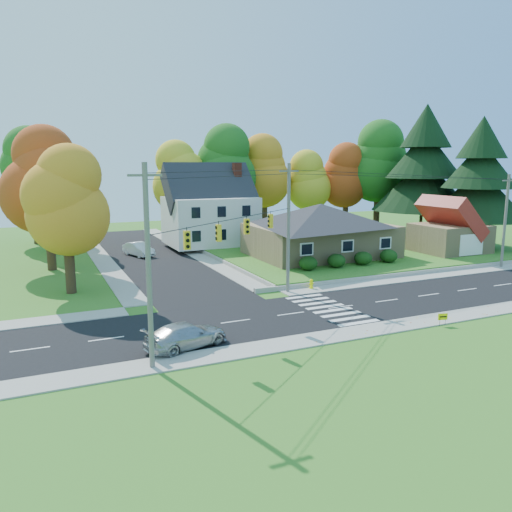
{
  "coord_description": "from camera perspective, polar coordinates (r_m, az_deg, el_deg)",
  "views": [
    {
      "loc": [
        -19.34,
        -28.43,
        9.88
      ],
      "look_at": [
        -2.97,
        8.0,
        2.55
      ],
      "focal_mm": 35.0,
      "sensor_mm": 36.0,
      "label": 1
    }
  ],
  "objects": [
    {
      "name": "sidewalk_north",
      "position": [
        39.85,
        5.68,
        -3.95
      ],
      "size": [
        90.0,
        2.0,
        0.08
      ],
      "primitive_type": "cube",
      "color": "#9C9A90",
      "rests_on": "ground"
    },
    {
      "name": "yard_sign",
      "position": [
        33.3,
        20.57,
        -6.54
      ],
      "size": [
        0.61,
        0.2,
        0.78
      ],
      "color": "black",
      "rests_on": "ground"
    },
    {
      "name": "tree_lot_3",
      "position": [
        70.9,
        5.77,
        8.55
      ],
      "size": [
        6.16,
        6.16,
        11.47
      ],
      "color": "#3F2A19",
      "rests_on": "lawn"
    },
    {
      "name": "silver_sedan",
      "position": [
        27.81,
        -7.97,
        -8.96
      ],
      "size": [
        5.09,
        3.17,
        1.38
      ],
      "primitive_type": "imported",
      "rotation": [
        0.0,
        0.0,
        1.85
      ],
      "color": "#AEAEAE",
      "rests_on": "road_main"
    },
    {
      "name": "conifer_east_a",
      "position": [
        68.48,
        18.64,
        9.46
      ],
      "size": [
        12.8,
        12.8,
        16.96
      ],
      "color": "#3F2A19",
      "rests_on": "lawn"
    },
    {
      "name": "garage",
      "position": [
        58.24,
        21.31,
        2.75
      ],
      "size": [
        7.3,
        6.3,
        4.6
      ],
      "color": "tan",
      "rests_on": "lawn"
    },
    {
      "name": "lawn",
      "position": [
        59.84,
        8.88,
        1.01
      ],
      "size": [
        30.0,
        30.0,
        0.5
      ],
      "primitive_type": "cube",
      "color": "#3D7923",
      "rests_on": "ground"
    },
    {
      "name": "traffic_infrastructure",
      "position": [
        35.74,
        8.53,
        2.68
      ],
      "size": [
        38.1,
        10.66,
        10.0
      ],
      "color": "#666059",
      "rests_on": "ground"
    },
    {
      "name": "sidewalk_south",
      "position": [
        31.93,
        14.72,
        -7.9
      ],
      "size": [
        90.0,
        2.0,
        0.08
      ],
      "primitive_type": "cube",
      "color": "#9C9A90",
      "rests_on": "ground"
    },
    {
      "name": "tree_west_2",
      "position": [
        60.51,
        -22.18,
        7.68
      ],
      "size": [
        6.72,
        6.72,
        12.51
      ],
      "color": "#3F2A19",
      "rests_on": "ground"
    },
    {
      "name": "tree_lot_0",
      "position": [
        64.81,
        -8.78,
        8.89
      ],
      "size": [
        6.72,
        6.72,
        12.51
      ],
      "color": "#3F2A19",
      "rests_on": "lawn"
    },
    {
      "name": "tree_lot_1",
      "position": [
        65.71,
        -3.45,
        10.15
      ],
      "size": [
        7.84,
        7.84,
        14.6
      ],
      "color": "#3F2A19",
      "rests_on": "lawn"
    },
    {
      "name": "tree_west_0",
      "position": [
        40.58,
        -20.96,
        5.87
      ],
      "size": [
        6.16,
        6.16,
        11.47
      ],
      "color": "#3F2A19",
      "rests_on": "ground"
    },
    {
      "name": "fire_hydrant",
      "position": [
        40.36,
        6.34,
        -3.24
      ],
      "size": [
        0.48,
        0.38,
        0.85
      ],
      "color": "#FFF500",
      "rests_on": "ground"
    },
    {
      "name": "colonial_house",
      "position": [
        59.89,
        -5.25,
        5.28
      ],
      "size": [
        10.4,
        8.4,
        9.6
      ],
      "color": "silver",
      "rests_on": "lawn"
    },
    {
      "name": "road_main",
      "position": [
        35.77,
        9.68,
        -5.77
      ],
      "size": [
        90.0,
        8.0,
        0.02
      ],
      "primitive_type": "cube",
      "color": "black",
      "rests_on": "ground"
    },
    {
      "name": "tree_west_1",
      "position": [
        50.46,
        -22.91,
        7.98
      ],
      "size": [
        7.28,
        7.28,
        13.56
      ],
      "color": "#3F2A19",
      "rests_on": "ground"
    },
    {
      "name": "white_car",
      "position": [
        56.07,
        -13.25,
        0.76
      ],
      "size": [
        2.94,
        4.74,
        1.48
      ],
      "primitive_type": "imported",
      "rotation": [
        0.0,
        0.0,
        0.33
      ],
      "color": "silver",
      "rests_on": "road_cross"
    },
    {
      "name": "tree_lot_4",
      "position": [
        73.23,
        10.3,
        9.01
      ],
      "size": [
        6.72,
        6.72,
        12.51
      ],
      "color": "#3F2A19",
      "rests_on": "lawn"
    },
    {
      "name": "road_cross",
      "position": [
        56.46,
        -12.24,
        0.1
      ],
      "size": [
        8.0,
        44.0,
        0.02
      ],
      "primitive_type": "cube",
      "color": "black",
      "rests_on": "ground"
    },
    {
      "name": "tree_west_3",
      "position": [
        68.43,
        -24.22,
        8.86
      ],
      "size": [
        7.84,
        7.84,
        14.6
      ],
      "color": "#3F2A19",
      "rests_on": "ground"
    },
    {
      "name": "ranch_house",
      "position": [
        52.58,
        7.36,
        3.09
      ],
      "size": [
        14.6,
        10.6,
        5.4
      ],
      "color": "tan",
      "rests_on": "lawn"
    },
    {
      "name": "tree_lot_5",
      "position": [
        73.95,
        13.84,
        10.4
      ],
      "size": [
        8.4,
        8.4,
        15.64
      ],
      "color": "#3F2A19",
      "rests_on": "lawn"
    },
    {
      "name": "hedge_row",
      "position": [
        47.52,
        10.69,
        -0.38
      ],
      "size": [
        10.7,
        1.7,
        1.27
      ],
      "color": "#163A10",
      "rests_on": "lawn"
    },
    {
      "name": "tree_lot_2",
      "position": [
        68.98,
        0.99,
        9.64
      ],
      "size": [
        7.28,
        7.28,
        13.56
      ],
      "color": "#3F2A19",
      "rests_on": "lawn"
    },
    {
      "name": "conifer_east_b",
      "position": [
        63.59,
        24.18,
        8.06
      ],
      "size": [
        11.2,
        11.2,
        14.84
      ],
      "color": "#3F2A19",
      "rests_on": "lawn"
    },
    {
      "name": "ground",
      "position": [
        35.77,
        9.68,
        -5.78
      ],
      "size": [
        120.0,
        120.0,
        0.0
      ],
      "primitive_type": "plane",
      "color": "#3D7923"
    }
  ]
}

